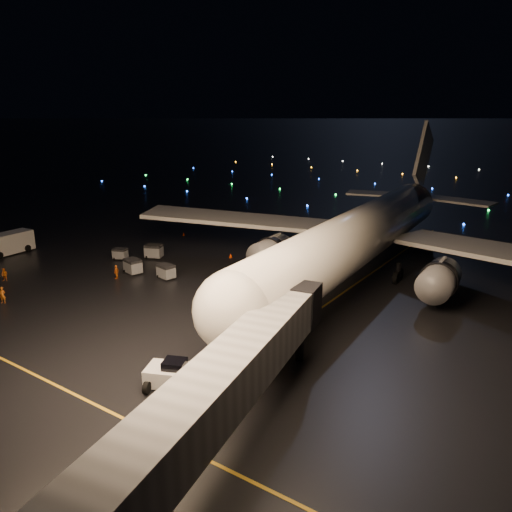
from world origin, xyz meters
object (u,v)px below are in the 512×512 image
object	(u,v)px
service_truck	(9,243)
baggage_cart_0	(166,272)
pushback_tug	(175,373)
baggage_cart_1	(133,266)
airliner	(371,202)
crew_a	(2,295)
belt_loader	(234,306)
crew_c	(116,272)
crew_b	(5,275)
baggage_cart_2	(154,251)
baggage_cart_3	(120,254)

from	to	relation	value
service_truck	baggage_cart_0	world-z (taller)	service_truck
pushback_tug	baggage_cart_1	distance (m)	27.36
baggage_cart_1	pushback_tug	bearing A→B (deg)	-22.02
airliner	service_truck	distance (m)	49.45
crew_a	baggage_cart_0	distance (m)	17.52
belt_loader	crew_c	xyz separation A→B (m)	(-19.20, 2.31, -0.85)
crew_a	crew_b	xyz separation A→B (m)	(-6.44, 3.92, -0.09)
crew_a	crew_c	bearing A→B (deg)	39.25
baggage_cart_0	baggage_cart_2	bearing A→B (deg)	155.39
pushback_tug	baggage_cart_3	xyz separation A→B (m)	(-28.08, 19.32, -0.25)
crew_a	baggage_cart_1	xyz separation A→B (m)	(3.89, 14.35, 0.04)
crew_a	baggage_cart_3	size ratio (longest dim) A/B	0.99
belt_loader	baggage_cart_1	world-z (taller)	belt_loader
airliner	service_truck	xyz separation A→B (m)	(-44.47, -20.35, -7.34)
crew_c	pushback_tug	bearing A→B (deg)	35.03
belt_loader	crew_b	world-z (taller)	belt_loader
crew_b	airliner	bearing A→B (deg)	9.62
pushback_tug	belt_loader	size ratio (longest dim) A/B	0.60
crew_b	baggage_cart_2	xyz separation A→B (m)	(7.67, 16.61, 0.15)
crew_c	baggage_cart_3	size ratio (longest dim) A/B	0.95
crew_b	baggage_cart_3	size ratio (longest dim) A/B	0.88
baggage_cart_3	crew_a	bearing A→B (deg)	-106.46
service_truck	crew_c	distance (m)	20.86
baggage_cart_3	baggage_cart_0	bearing A→B (deg)	-35.32
baggage_cart_3	baggage_cart_2	bearing A→B (deg)	18.82
belt_loader	crew_b	xyz separation A→B (m)	(-29.33, -5.72, -0.91)
baggage_cart_1	belt_loader	bearing A→B (deg)	0.16
pushback_tug	crew_c	world-z (taller)	pushback_tug
pushback_tug	baggage_cart_0	size ratio (longest dim) A/B	2.07
baggage_cart_3	crew_c	bearing A→B (deg)	-67.41
service_truck	crew_c	xyz separation A→B (m)	(20.82, 1.14, -0.64)
crew_c	baggage_cart_2	bearing A→B (deg)	172.57
baggage_cart_2	baggage_cart_3	bearing A→B (deg)	-160.48
belt_loader	baggage_cart_1	bearing A→B (deg)	163.63
airliner	baggage_cart_3	xyz separation A→B (m)	(-29.41, -13.61, -8.07)
crew_a	service_truck	bearing A→B (deg)	114.14
pushback_tug	service_truck	world-z (taller)	service_truck
baggage_cart_2	crew_b	bearing A→B (deg)	-137.31
service_truck	baggage_cart_1	size ratio (longest dim) A/B	3.71
baggage_cart_0	crew_c	bearing A→B (deg)	-134.90
pushback_tug	crew_a	size ratio (longest dim) A/B	2.39
belt_loader	airliner	bearing A→B (deg)	75.87
baggage_cart_1	baggage_cart_0	bearing A→B (deg)	25.16
baggage_cart_2	baggage_cart_0	bearing A→B (deg)	-58.13
belt_loader	baggage_cart_2	bearing A→B (deg)	150.84
pushback_tug	baggage_cart_0	distance (m)	24.36
service_truck	crew_b	distance (m)	12.74
service_truck	crew_b	bearing A→B (deg)	-36.15
airliner	service_truck	size ratio (longest dim) A/B	7.72
airliner	baggage_cart_0	size ratio (longest dim) A/B	30.51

